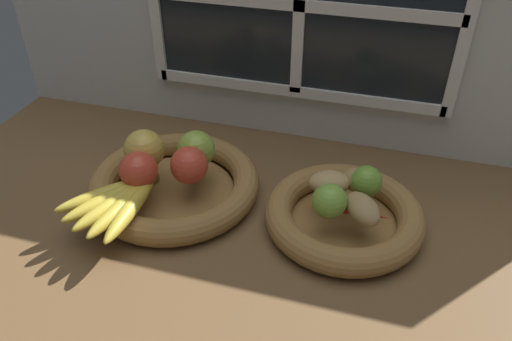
# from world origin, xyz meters

# --- Properties ---
(ground_plane) EXTENTS (1.40, 0.90, 0.03)m
(ground_plane) POSITION_xyz_m (0.00, 0.00, -0.01)
(ground_plane) COLOR brown
(back_wall) EXTENTS (1.40, 0.05, 0.55)m
(back_wall) POSITION_xyz_m (0.00, 0.30, 0.28)
(back_wall) COLOR silver
(back_wall) RESTS_ON ground_plane
(fruit_bowl_left) EXTENTS (0.34, 0.34, 0.05)m
(fruit_bowl_left) POSITION_xyz_m (-0.18, 0.00, 0.02)
(fruit_bowl_left) COLOR olive
(fruit_bowl_left) RESTS_ON ground_plane
(fruit_bowl_right) EXTENTS (0.29, 0.29, 0.05)m
(fruit_bowl_right) POSITION_xyz_m (0.16, 0.00, 0.02)
(fruit_bowl_right) COLOR olive
(fruit_bowl_right) RESTS_ON ground_plane
(apple_golden_left) EXTENTS (0.08, 0.08, 0.08)m
(apple_golden_left) POSITION_xyz_m (-0.24, 0.01, 0.09)
(apple_golden_left) COLOR gold
(apple_golden_left) RESTS_ON fruit_bowl_left
(apple_red_front) EXTENTS (0.07, 0.07, 0.07)m
(apple_red_front) POSITION_xyz_m (-0.22, -0.05, 0.09)
(apple_red_front) COLOR #CC422D
(apple_red_front) RESTS_ON fruit_bowl_left
(apple_red_right) EXTENTS (0.07, 0.07, 0.07)m
(apple_red_right) POSITION_xyz_m (-0.14, -0.01, 0.09)
(apple_red_right) COLOR #CC422D
(apple_red_right) RESTS_ON fruit_bowl_left
(apple_green_back) EXTENTS (0.07, 0.07, 0.07)m
(apple_green_back) POSITION_xyz_m (-0.14, 0.04, 0.09)
(apple_green_back) COLOR #8CAD3D
(apple_green_back) RESTS_ON fruit_bowl_left
(banana_bunch_front) EXTENTS (0.15, 0.20, 0.03)m
(banana_bunch_front) POSITION_xyz_m (-0.23, -0.12, 0.06)
(banana_bunch_front) COLOR gold
(banana_bunch_front) RESTS_ON fruit_bowl_left
(potato_back) EXTENTS (0.08, 0.07, 0.05)m
(potato_back) POSITION_xyz_m (0.18, 0.05, 0.07)
(potato_back) COLOR #A38451
(potato_back) RESTS_ON fruit_bowl_right
(potato_small) EXTENTS (0.09, 0.10, 0.04)m
(potato_small) POSITION_xyz_m (0.19, -0.03, 0.07)
(potato_small) COLOR #A38451
(potato_small) RESTS_ON fruit_bowl_right
(potato_oblong) EXTENTS (0.09, 0.07, 0.04)m
(potato_oblong) POSITION_xyz_m (0.12, 0.03, 0.07)
(potato_oblong) COLOR tan
(potato_oblong) RESTS_ON fruit_bowl_right
(lime_near) EXTENTS (0.06, 0.06, 0.06)m
(lime_near) POSITION_xyz_m (0.13, -0.04, 0.08)
(lime_near) COLOR #7AAD3D
(lime_near) RESTS_ON fruit_bowl_right
(lime_far) EXTENTS (0.06, 0.06, 0.06)m
(lime_far) POSITION_xyz_m (0.19, 0.04, 0.08)
(lime_far) COLOR #6B9E33
(lime_far) RESTS_ON fruit_bowl_right
(chili_pepper) EXTENTS (0.12, 0.02, 0.02)m
(chili_pepper) POSITION_xyz_m (0.18, -0.03, 0.06)
(chili_pepper) COLOR red
(chili_pepper) RESTS_ON fruit_bowl_right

